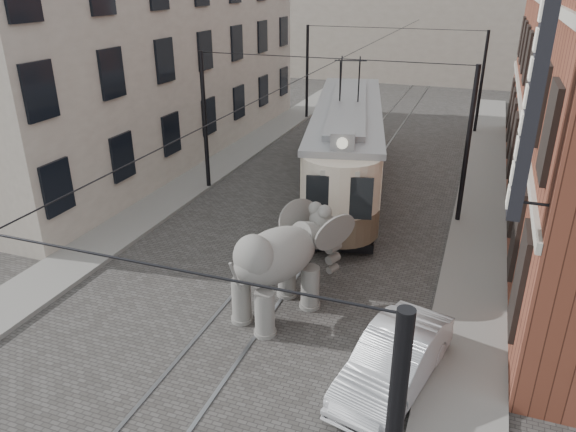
% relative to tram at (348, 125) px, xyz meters
% --- Properties ---
extents(ground, '(120.00, 120.00, 0.00)m').
position_rel_tram_xyz_m(ground, '(-0.03, -8.64, -2.79)').
color(ground, '#44423F').
extents(tram_rails, '(1.54, 80.00, 0.02)m').
position_rel_tram_xyz_m(tram_rails, '(-0.03, -8.64, -2.78)').
color(tram_rails, slate).
rests_on(tram_rails, ground).
extents(sidewalk_right, '(2.00, 60.00, 0.15)m').
position_rel_tram_xyz_m(sidewalk_right, '(5.97, -8.64, -2.72)').
color(sidewalk_right, slate).
rests_on(sidewalk_right, ground).
extents(sidewalk_left, '(2.00, 60.00, 0.15)m').
position_rel_tram_xyz_m(sidewalk_left, '(-6.53, -8.64, -2.72)').
color(sidewalk_left, slate).
rests_on(sidewalk_left, ground).
extents(stucco_building, '(7.00, 24.00, 10.00)m').
position_rel_tram_xyz_m(stucco_building, '(-11.03, 1.36, 2.21)').
color(stucco_building, '#9E9183').
rests_on(stucco_building, ground).
extents(catenary, '(11.00, 30.20, 6.00)m').
position_rel_tram_xyz_m(catenary, '(-0.23, -3.64, 0.21)').
color(catenary, black).
rests_on(catenary, ground).
extents(tram, '(5.88, 14.38, 5.59)m').
position_rel_tram_xyz_m(tram, '(0.00, 0.00, 0.00)').
color(tram, beige).
rests_on(tram, ground).
extents(elephant, '(4.20, 5.29, 2.85)m').
position_rel_tram_xyz_m(elephant, '(0.82, -10.82, -1.37)').
color(elephant, '#66635E').
rests_on(elephant, ground).
extents(parked_car, '(2.39, 4.40, 1.37)m').
position_rel_tram_xyz_m(parked_car, '(4.42, -12.65, -2.11)').
color(parked_car, '#A1A2A6').
rests_on(parked_car, ground).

